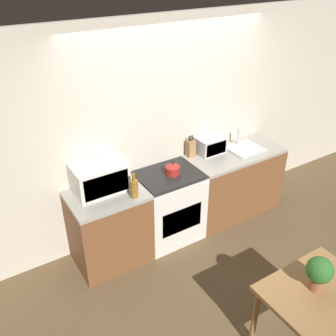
# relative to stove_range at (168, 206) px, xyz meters

# --- Properties ---
(ground_plane) EXTENTS (16.00, 16.00, 0.00)m
(ground_plane) POSITION_rel_stove_range_xyz_m (0.24, -0.74, -0.45)
(ground_plane) COLOR brown
(wall_back) EXTENTS (10.00, 0.06, 2.60)m
(wall_back) POSITION_rel_stove_range_xyz_m (0.24, 0.34, 0.85)
(wall_back) COLOR beige
(wall_back) RESTS_ON ground_plane
(counter_left_run) EXTENTS (0.82, 0.62, 0.90)m
(counter_left_run) POSITION_rel_stove_range_xyz_m (-0.78, 0.00, 0.00)
(counter_left_run) COLOR brown
(counter_left_run) RESTS_ON ground_plane
(counter_right_run) EXTENTS (1.29, 0.62, 0.90)m
(counter_right_run) POSITION_rel_stove_range_xyz_m (1.02, 0.00, 0.00)
(counter_right_run) COLOR brown
(counter_right_run) RESTS_ON ground_plane
(stove_range) EXTENTS (0.74, 0.62, 0.90)m
(stove_range) POSITION_rel_stove_range_xyz_m (0.00, 0.00, 0.00)
(stove_range) COLOR silver
(stove_range) RESTS_ON ground_plane
(kettle) EXTENTS (0.17, 0.17, 0.17)m
(kettle) POSITION_rel_stove_range_xyz_m (0.05, -0.02, 0.52)
(kettle) COLOR maroon
(kettle) RESTS_ON stove_range
(microwave) EXTENTS (0.56, 0.37, 0.32)m
(microwave) POSITION_rel_stove_range_xyz_m (-0.79, 0.10, 0.61)
(microwave) COLOR silver
(microwave) RESTS_ON counter_left_run
(bottle) EXTENTS (0.08, 0.08, 0.28)m
(bottle) POSITION_rel_stove_range_xyz_m (-0.54, -0.20, 0.56)
(bottle) COLOR olive
(bottle) RESTS_ON counter_left_run
(knife_block) EXTENTS (0.09, 0.09, 0.29)m
(knife_block) POSITION_rel_stove_range_xyz_m (0.47, 0.22, 0.56)
(knife_block) COLOR #9E7042
(knife_block) RESTS_ON counter_right_run
(toaster_oven) EXTENTS (0.35, 0.25, 0.21)m
(toaster_oven) POSITION_rel_stove_range_xyz_m (0.74, 0.17, 0.56)
(toaster_oven) COLOR silver
(toaster_oven) RESTS_ON counter_right_run
(sink_basin) EXTENTS (0.43, 0.40, 0.24)m
(sink_basin) POSITION_rel_stove_range_xyz_m (1.17, 0.01, 0.47)
(sink_basin) COLOR silver
(sink_basin) RESTS_ON counter_right_run
(dining_table) EXTENTS (0.90, 0.73, 0.75)m
(dining_table) POSITION_rel_stove_range_xyz_m (0.21, -2.02, 0.20)
(dining_table) COLOR #9E7042
(dining_table) RESTS_ON ground_plane
(potted_plant) EXTENTS (0.22, 0.22, 0.31)m
(potted_plant) POSITION_rel_stove_range_xyz_m (0.20, -1.95, 0.48)
(potted_plant) COLOR #9E5B3D
(potted_plant) RESTS_ON dining_table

